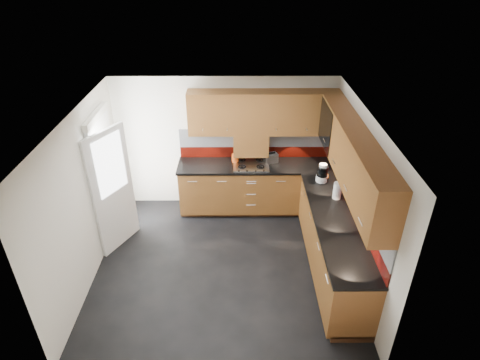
{
  "coord_description": "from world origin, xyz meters",
  "views": [
    {
      "loc": [
        0.22,
        -4.62,
        4.24
      ],
      "look_at": [
        0.26,
        0.65,
        1.13
      ],
      "focal_mm": 30.0,
      "sensor_mm": 36.0,
      "label": 1
    }
  ],
  "objects_px": {
    "gas_hob": "(251,164)",
    "utensil_pot": "(235,157)",
    "toaster": "(271,158)",
    "food_processor": "(322,173)"
  },
  "relations": [
    {
      "from": "utensil_pot",
      "to": "food_processor",
      "type": "xyz_separation_m",
      "value": [
        1.39,
        -0.67,
        0.04
      ]
    },
    {
      "from": "utensil_pot",
      "to": "food_processor",
      "type": "height_order",
      "value": "utensil_pot"
    },
    {
      "from": "gas_hob",
      "to": "food_processor",
      "type": "distance_m",
      "value": 1.25
    },
    {
      "from": "toaster",
      "to": "food_processor",
      "type": "relative_size",
      "value": 0.88
    },
    {
      "from": "gas_hob",
      "to": "utensil_pot",
      "type": "distance_m",
      "value": 0.31
    },
    {
      "from": "gas_hob",
      "to": "toaster",
      "type": "relative_size",
      "value": 2.25
    },
    {
      "from": "toaster",
      "to": "food_processor",
      "type": "bearing_deg",
      "value": -40.11
    },
    {
      "from": "utensil_pot",
      "to": "toaster",
      "type": "distance_m",
      "value": 0.62
    },
    {
      "from": "utensil_pot",
      "to": "toaster",
      "type": "height_order",
      "value": "utensil_pot"
    },
    {
      "from": "food_processor",
      "to": "utensil_pot",
      "type": "bearing_deg",
      "value": 154.44
    }
  ]
}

